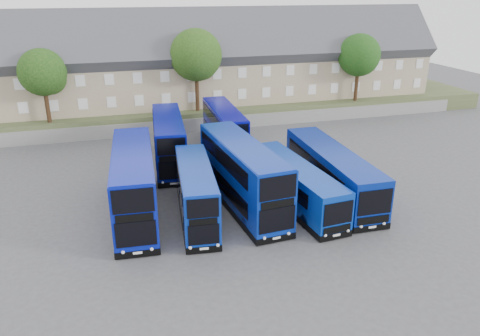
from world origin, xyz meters
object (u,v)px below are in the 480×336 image
tree_west (44,74)px  tree_far (373,46)px  tree_mid (197,57)px  dd_front_left (134,185)px  tree_east (360,57)px  coach_east_a (296,186)px  dd_front_mid (196,194)px

tree_west → tree_far: (42.00, 7.00, 0.68)m
tree_mid → tree_far: tree_mid is taller
dd_front_left → tree_west: 22.14m
dd_front_left → tree_west: size_ratio=1.59×
tree_mid → tree_east: tree_mid is taller
dd_front_left → tree_mid: tree_mid is taller
coach_east_a → tree_west: tree_west is taller
tree_west → tree_mid: size_ratio=0.83×
tree_mid → tree_west: bearing=-178.2°
dd_front_mid → tree_west: 25.37m
tree_east → tree_far: size_ratio=0.94×
tree_west → tree_mid: (16.00, 0.50, 1.02)m
tree_far → dd_front_mid: bearing=-136.6°
tree_west → tree_east: 36.00m
coach_east_a → tree_far: 37.72m
tree_mid → tree_far: 26.80m
dd_front_mid → tree_mid: 23.99m
tree_mid → tree_east: 20.02m
tree_far → tree_mid: bearing=-166.0°
dd_front_mid → tree_mid: size_ratio=1.09×
dd_front_left → tree_east: size_ratio=1.49×
dd_front_mid → tree_far: tree_far is taller
tree_mid → tree_east: size_ratio=1.12×
coach_east_a → tree_east: size_ratio=1.44×
dd_front_mid → tree_east: 33.73m
dd_front_left → tree_west: tree_west is taller
coach_east_a → tree_mid: bearing=91.7°
dd_front_left → tree_east: (28.87, 20.43, 5.04)m
dd_front_mid → tree_mid: tree_mid is taller
tree_east → dd_front_mid: bearing=-138.2°
coach_east_a → tree_far: tree_far is taller
tree_far → tree_east: bearing=-130.6°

